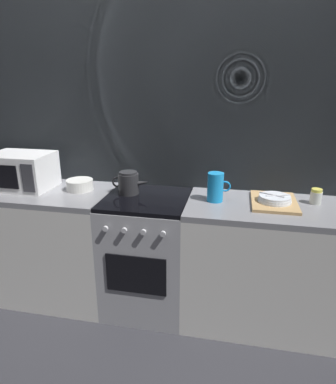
# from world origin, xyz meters

# --- Properties ---
(ground_plane) EXTENTS (8.00, 8.00, 0.00)m
(ground_plane) POSITION_xyz_m (0.00, 0.00, 0.00)
(ground_plane) COLOR #2D2D33
(back_wall) EXTENTS (3.60, 0.05, 2.40)m
(back_wall) POSITION_xyz_m (0.00, 0.32, 1.20)
(back_wall) COLOR gray
(back_wall) RESTS_ON ground_plane
(counter_left) EXTENTS (1.20, 0.60, 0.90)m
(counter_left) POSITION_xyz_m (-0.90, 0.00, 0.45)
(counter_left) COLOR silver
(counter_left) RESTS_ON ground_plane
(stove_unit) EXTENTS (0.60, 0.63, 0.90)m
(stove_unit) POSITION_xyz_m (-0.00, -0.00, 0.45)
(stove_unit) COLOR #9E9EA3
(stove_unit) RESTS_ON ground_plane
(counter_right) EXTENTS (1.20, 0.60, 0.90)m
(counter_right) POSITION_xyz_m (0.90, 0.00, 0.45)
(counter_right) COLOR silver
(counter_right) RESTS_ON ground_plane
(microwave) EXTENTS (0.46, 0.35, 0.27)m
(microwave) POSITION_xyz_m (-0.99, 0.02, 1.04)
(microwave) COLOR white
(microwave) RESTS_ON counter_left
(kettle) EXTENTS (0.28, 0.15, 0.17)m
(kettle) POSITION_xyz_m (-0.15, 0.05, 0.98)
(kettle) COLOR #262628
(kettle) RESTS_ON stove_unit
(mixing_bowl) EXTENTS (0.20, 0.20, 0.08)m
(mixing_bowl) POSITION_xyz_m (-0.54, 0.06, 0.94)
(mixing_bowl) COLOR silver
(mixing_bowl) RESTS_ON counter_left
(pitcher) EXTENTS (0.16, 0.11, 0.20)m
(pitcher) POSITION_xyz_m (0.49, 0.02, 1.00)
(pitcher) COLOR #198CD8
(pitcher) RESTS_ON counter_right
(dish_pile) EXTENTS (0.30, 0.40, 0.07)m
(dish_pile) POSITION_xyz_m (0.88, 0.05, 0.92)
(dish_pile) COLOR tan
(dish_pile) RESTS_ON counter_right
(spice_jar) EXTENTS (0.08, 0.08, 0.10)m
(spice_jar) POSITION_xyz_m (1.16, 0.11, 0.95)
(spice_jar) COLOR silver
(spice_jar) RESTS_ON counter_right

